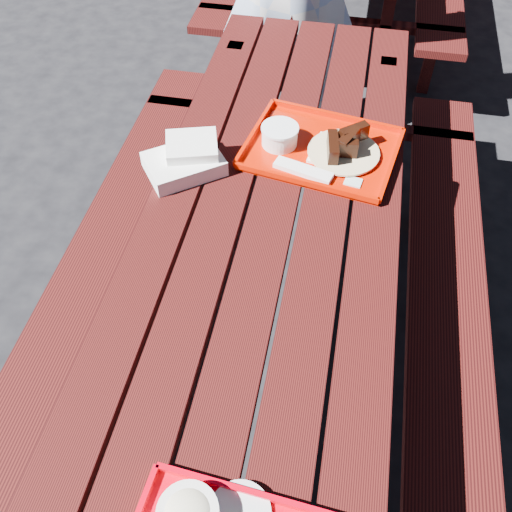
% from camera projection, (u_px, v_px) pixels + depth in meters
% --- Properties ---
extents(ground, '(60.00, 60.00, 0.00)m').
position_uv_depth(ground, '(264.00, 364.00, 2.18)').
color(ground, black).
rests_on(ground, ground).
extents(picnic_table_near, '(1.41, 2.40, 0.75)m').
position_uv_depth(picnic_table_near, '(265.00, 274.00, 1.75)').
color(picnic_table_near, '#410F0C').
rests_on(picnic_table_near, ground).
extents(far_tray, '(0.52, 0.43, 0.08)m').
position_uv_depth(far_tray, '(318.00, 148.00, 1.80)').
color(far_tray, '#BF1300').
rests_on(far_tray, picnic_table_near).
extents(white_cloth, '(0.28, 0.27, 0.09)m').
position_uv_depth(white_cloth, '(186.00, 159.00, 1.74)').
color(white_cloth, white).
rests_on(white_cloth, picnic_table_near).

